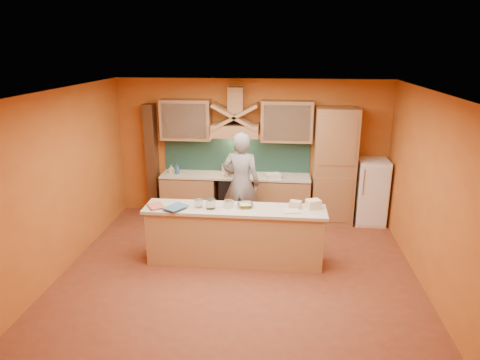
# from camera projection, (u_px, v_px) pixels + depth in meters

# --- Properties ---
(floor) EXTENTS (5.50, 5.00, 0.01)m
(floor) POSITION_uv_depth(u_px,v_px,m) (239.00, 270.00, 6.78)
(floor) COLOR brown
(floor) RESTS_ON ground
(ceiling) EXTENTS (5.50, 5.00, 0.01)m
(ceiling) POSITION_uv_depth(u_px,v_px,m) (239.00, 91.00, 5.94)
(ceiling) COLOR white
(ceiling) RESTS_ON wall_back
(wall_back) EXTENTS (5.50, 0.02, 2.80)m
(wall_back) POSITION_uv_depth(u_px,v_px,m) (251.00, 149.00, 8.73)
(wall_back) COLOR #BD6424
(wall_back) RESTS_ON floor
(wall_front) EXTENTS (5.50, 0.02, 2.80)m
(wall_front) POSITION_uv_depth(u_px,v_px,m) (212.00, 271.00, 3.99)
(wall_front) COLOR #BD6424
(wall_front) RESTS_ON floor
(wall_left) EXTENTS (0.02, 5.00, 2.80)m
(wall_left) POSITION_uv_depth(u_px,v_px,m) (63.00, 181.00, 6.62)
(wall_left) COLOR #BD6424
(wall_left) RESTS_ON floor
(wall_right) EXTENTS (0.02, 5.00, 2.80)m
(wall_right) POSITION_uv_depth(u_px,v_px,m) (430.00, 193.00, 6.10)
(wall_right) COLOR #BD6424
(wall_right) RESTS_ON floor
(base_cabinet_left) EXTENTS (1.10, 0.60, 0.86)m
(base_cabinet_left) POSITION_uv_depth(u_px,v_px,m) (190.00, 196.00, 8.86)
(base_cabinet_left) COLOR #A07149
(base_cabinet_left) RESTS_ON floor
(base_cabinet_right) EXTENTS (1.10, 0.60, 0.86)m
(base_cabinet_right) POSITION_uv_depth(u_px,v_px,m) (282.00, 199.00, 8.68)
(base_cabinet_right) COLOR #A07149
(base_cabinet_right) RESTS_ON floor
(counter_top) EXTENTS (3.00, 0.62, 0.04)m
(counter_top) POSITION_uv_depth(u_px,v_px,m) (235.00, 176.00, 8.63)
(counter_top) COLOR beige
(counter_top) RESTS_ON base_cabinet_left
(stove) EXTENTS (0.60, 0.58, 0.90)m
(stove) POSITION_uv_depth(u_px,v_px,m) (235.00, 197.00, 8.76)
(stove) COLOR black
(stove) RESTS_ON floor
(backsplash) EXTENTS (3.00, 0.03, 0.70)m
(backsplash) POSITION_uv_depth(u_px,v_px,m) (237.00, 155.00, 8.79)
(backsplash) COLOR #193731
(backsplash) RESTS_ON wall_back
(range_hood) EXTENTS (0.92, 0.50, 0.24)m
(range_hood) POSITION_uv_depth(u_px,v_px,m) (235.00, 130.00, 8.40)
(range_hood) COLOR #A07149
(range_hood) RESTS_ON wall_back
(hood_chimney) EXTENTS (0.30, 0.30, 0.50)m
(hood_chimney) POSITION_uv_depth(u_px,v_px,m) (236.00, 100.00, 8.32)
(hood_chimney) COLOR #A07149
(hood_chimney) RESTS_ON wall_back
(upper_cabinet_left) EXTENTS (1.00, 0.35, 0.80)m
(upper_cabinet_left) POSITION_uv_depth(u_px,v_px,m) (186.00, 120.00, 8.51)
(upper_cabinet_left) COLOR #A07149
(upper_cabinet_left) RESTS_ON wall_back
(upper_cabinet_right) EXTENTS (1.00, 0.35, 0.80)m
(upper_cabinet_right) POSITION_uv_depth(u_px,v_px,m) (287.00, 121.00, 8.32)
(upper_cabinet_right) COLOR #A07149
(upper_cabinet_right) RESTS_ON wall_back
(pantry_column) EXTENTS (0.80, 0.60, 2.30)m
(pantry_column) POSITION_uv_depth(u_px,v_px,m) (334.00, 166.00, 8.37)
(pantry_column) COLOR #A07149
(pantry_column) RESTS_ON floor
(fridge) EXTENTS (0.58, 0.60, 1.30)m
(fridge) POSITION_uv_depth(u_px,v_px,m) (371.00, 192.00, 8.45)
(fridge) COLOR white
(fridge) RESTS_ON floor
(trim_column_left) EXTENTS (0.20, 0.30, 2.30)m
(trim_column_left) POSITION_uv_depth(u_px,v_px,m) (152.00, 160.00, 8.86)
(trim_column_left) COLOR #472816
(trim_column_left) RESTS_ON floor
(island_body) EXTENTS (2.80, 0.55, 0.88)m
(island_body) POSITION_uv_depth(u_px,v_px,m) (235.00, 237.00, 6.94)
(island_body) COLOR tan
(island_body) RESTS_ON floor
(island_top) EXTENTS (2.90, 0.62, 0.05)m
(island_top) POSITION_uv_depth(u_px,v_px,m) (235.00, 209.00, 6.80)
(island_top) COLOR beige
(island_top) RESTS_ON island_body
(person) EXTENTS (0.76, 0.56, 1.93)m
(person) POSITION_uv_depth(u_px,v_px,m) (241.00, 183.00, 7.93)
(person) COLOR gray
(person) RESTS_ON floor
(pot_large) EXTENTS (0.29, 0.29, 0.14)m
(pot_large) POSITION_uv_depth(u_px,v_px,m) (230.00, 173.00, 8.54)
(pot_large) COLOR #ADACB3
(pot_large) RESTS_ON stove
(pot_small) EXTENTS (0.22, 0.22, 0.15)m
(pot_small) POSITION_uv_depth(u_px,v_px,m) (245.00, 171.00, 8.68)
(pot_small) COLOR silver
(pot_small) RESTS_ON stove
(soap_bottle_a) EXTENTS (0.09, 0.10, 0.17)m
(soap_bottle_a) POSITION_uv_depth(u_px,v_px,m) (171.00, 169.00, 8.71)
(soap_bottle_a) COLOR beige
(soap_bottle_a) RESTS_ON counter_top
(soap_bottle_b) EXTENTS (0.09, 0.09, 0.22)m
(soap_bottle_b) POSITION_uv_depth(u_px,v_px,m) (177.00, 169.00, 8.64)
(soap_bottle_b) COLOR #314E87
(soap_bottle_b) RESTS_ON counter_top
(bowl_back) EXTENTS (0.28, 0.28, 0.07)m
(bowl_back) POSITION_uv_depth(u_px,v_px,m) (277.00, 176.00, 8.42)
(bowl_back) COLOR silver
(bowl_back) RESTS_ON counter_top
(dish_rack) EXTENTS (0.32, 0.28, 0.10)m
(dish_rack) POSITION_uv_depth(u_px,v_px,m) (273.00, 176.00, 8.38)
(dish_rack) COLOR white
(dish_rack) RESTS_ON counter_top
(book_lower) EXTENTS (0.35, 0.38, 0.03)m
(book_lower) POSITION_uv_depth(u_px,v_px,m) (149.00, 207.00, 6.78)
(book_lower) COLOR #C26145
(book_lower) RESTS_ON island_top
(book_upper) EXTENTS (0.40, 0.43, 0.03)m
(book_upper) POSITION_uv_depth(u_px,v_px,m) (170.00, 206.00, 6.79)
(book_upper) COLOR #3D6287
(book_upper) RESTS_ON island_top
(jar_large) EXTENTS (0.16, 0.16, 0.16)m
(jar_large) POSITION_uv_depth(u_px,v_px,m) (211.00, 204.00, 6.74)
(jar_large) COLOR silver
(jar_large) RESTS_ON island_top
(jar_small) EXTENTS (0.15, 0.15, 0.13)m
(jar_small) POSITION_uv_depth(u_px,v_px,m) (199.00, 203.00, 6.80)
(jar_small) COLOR silver
(jar_small) RESTS_ON island_top
(kitchen_scale) EXTENTS (0.16, 0.16, 0.11)m
(kitchen_scale) POSITION_uv_depth(u_px,v_px,m) (228.00, 204.00, 6.80)
(kitchen_scale) COLOR silver
(kitchen_scale) RESTS_ON island_top
(mixing_bowl) EXTENTS (0.30, 0.30, 0.06)m
(mixing_bowl) POSITION_uv_depth(u_px,v_px,m) (245.00, 205.00, 6.82)
(mixing_bowl) COLOR silver
(mixing_bowl) RESTS_ON island_top
(cloth) EXTENTS (0.30, 0.25, 0.02)m
(cloth) POSITION_uv_depth(u_px,v_px,m) (291.00, 211.00, 6.63)
(cloth) COLOR beige
(cloth) RESTS_ON island_top
(grocery_bag_a) EXTENTS (0.26, 0.24, 0.14)m
(grocery_bag_a) POSITION_uv_depth(u_px,v_px,m) (313.00, 204.00, 6.76)
(grocery_bag_a) COLOR beige
(grocery_bag_a) RESTS_ON island_top
(grocery_bag_b) EXTENTS (0.21, 0.18, 0.11)m
(grocery_bag_b) POSITION_uv_depth(u_px,v_px,m) (296.00, 204.00, 6.79)
(grocery_bag_b) COLOR beige
(grocery_bag_b) RESTS_ON island_top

